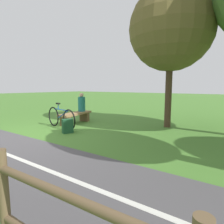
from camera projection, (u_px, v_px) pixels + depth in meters
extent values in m
plane|color=#477A2D|center=(29.00, 136.00, 5.87)|extent=(80.00, 80.00, 0.00)
cube|color=#4C494C|center=(112.00, 196.00, 2.63)|extent=(3.61, 36.06, 0.02)
cube|color=silver|center=(112.00, 195.00, 2.63)|extent=(1.31, 31.98, 0.00)
cube|color=#937047|center=(76.00, 114.00, 7.79)|extent=(1.71, 0.73, 0.08)
cube|color=brown|center=(84.00, 117.00, 8.37)|extent=(0.23, 0.44, 0.38)
cube|color=brown|center=(65.00, 121.00, 7.27)|extent=(0.23, 0.44, 0.38)
cylinder|color=#1E6B66|center=(82.00, 104.00, 8.12)|extent=(0.35, 0.35, 0.62)
sphere|color=tan|center=(81.00, 95.00, 8.07)|extent=(0.18, 0.18, 0.18)
torus|color=black|center=(69.00, 120.00, 6.54)|extent=(0.15, 0.74, 0.74)
torus|color=black|center=(54.00, 116.00, 7.30)|extent=(0.15, 0.74, 0.74)
cylinder|color=#1E51A3|center=(61.00, 110.00, 6.88)|extent=(0.17, 0.92, 0.04)
cylinder|color=#1E51A3|center=(63.00, 114.00, 6.79)|extent=(0.13, 0.67, 0.35)
cylinder|color=#1E51A3|center=(58.00, 106.00, 6.98)|extent=(0.03, 0.03, 0.20)
cube|color=black|center=(58.00, 104.00, 6.97)|extent=(0.11, 0.21, 0.05)
cube|color=#1E4C2D|center=(68.00, 126.00, 6.21)|extent=(0.39, 0.33, 0.46)
cube|color=#245B37|center=(66.00, 127.00, 6.33)|extent=(0.23, 0.13, 0.21)
cylinder|color=brown|center=(5.00, 211.00, 1.54)|extent=(0.08, 0.08, 1.03)
cylinder|color=#473323|center=(169.00, 90.00, 7.00)|extent=(0.24, 0.24, 2.80)
sphere|color=brown|center=(171.00, 29.00, 6.71)|extent=(2.97, 2.97, 2.97)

